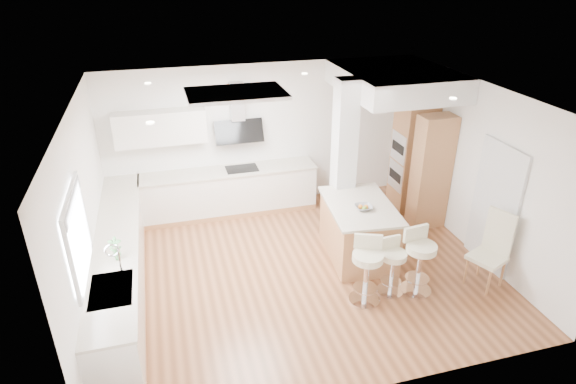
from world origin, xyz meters
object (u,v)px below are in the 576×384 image
object	(u,v)px
bar_stool_b	(392,263)
bar_stool_c	(419,258)
peninsula	(358,230)
dining_chair	(493,247)
bar_stool_a	(367,267)

from	to	relation	value
bar_stool_b	bar_stool_c	world-z (taller)	bar_stool_c
peninsula	dining_chair	xyz separation A→B (m)	(1.62, -1.25, 0.17)
bar_stool_b	bar_stool_c	distance (m)	0.40
dining_chair	peninsula	bearing A→B (deg)	119.15
bar_stool_c	dining_chair	size ratio (longest dim) A/B	0.85
bar_stool_b	dining_chair	world-z (taller)	dining_chair
peninsula	bar_stool_b	world-z (taller)	peninsula
bar_stool_b	bar_stool_c	xyz separation A→B (m)	(0.39, -0.08, 0.08)
bar_stool_b	dining_chair	distance (m)	1.55
peninsula	bar_stool_a	world-z (taller)	bar_stool_a
peninsula	bar_stool_c	world-z (taller)	bar_stool_c
peninsula	bar_stool_a	xyz separation A→B (m)	(-0.36, -1.14, 0.10)
peninsula	bar_stool_c	distance (m)	1.23
peninsula	bar_stool_c	xyz separation A→B (m)	(0.47, -1.13, 0.10)
bar_stool_a	dining_chair	size ratio (longest dim) A/B	0.84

